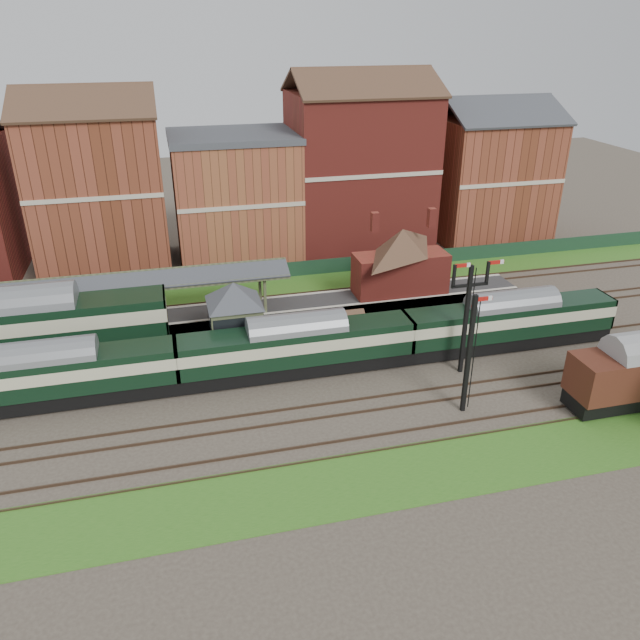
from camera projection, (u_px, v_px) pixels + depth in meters
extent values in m
plane|color=#473D33|center=(287.00, 375.00, 43.62)|extent=(160.00, 160.00, 0.00)
cube|color=#2D6619|center=(252.00, 288.00, 57.57)|extent=(90.00, 4.50, 0.06)
cube|color=#2D6619|center=(331.00, 487.00, 33.13)|extent=(90.00, 5.00, 0.06)
cube|color=#193823|center=(249.00, 273.00, 59.00)|extent=(90.00, 0.12, 1.50)
cube|color=#2D2D2D|center=(203.00, 318.00, 50.80)|extent=(55.00, 3.40, 1.00)
cube|color=#647251|center=(237.00, 344.00, 45.27)|extent=(3.40, 3.20, 2.40)
cube|color=#464F31|center=(235.00, 316.00, 44.31)|extent=(3.60, 3.40, 2.00)
pyramid|color=#383A3F|center=(234.00, 293.00, 43.53)|extent=(5.40, 5.40, 1.60)
cube|color=brown|center=(343.00, 333.00, 47.08)|extent=(3.00, 2.40, 2.20)
cube|color=#4C3323|center=(345.00, 319.00, 45.88)|extent=(3.20, 1.34, 0.79)
cube|color=#4C3323|center=(341.00, 312.00, 47.01)|extent=(3.20, 1.34, 0.79)
cube|color=maroon|center=(400.00, 273.00, 53.58)|extent=(8.00, 3.00, 3.50)
pyramid|color=#4C3323|center=(402.00, 242.00, 52.34)|extent=(8.10, 8.10, 2.20)
cube|color=maroon|center=(374.00, 238.00, 51.57)|extent=(0.60, 0.60, 1.60)
cube|color=maroon|center=(430.00, 234.00, 52.67)|extent=(0.60, 0.60, 1.60)
cube|color=#464F31|center=(260.00, 281.00, 52.08)|extent=(0.22, 0.22, 3.40)
cube|color=#383A3F|center=(119.00, 282.00, 46.86)|extent=(26.00, 1.99, 0.90)
cube|color=#383A3F|center=(120.00, 273.00, 48.52)|extent=(26.00, 1.99, 0.90)
cube|color=#464F31|center=(118.00, 273.00, 47.53)|extent=(26.00, 0.20, 0.20)
cube|color=black|center=(466.00, 320.00, 42.34)|extent=(0.25, 0.25, 8.00)
cube|color=black|center=(470.00, 285.00, 41.21)|extent=(2.60, 0.18, 0.18)
cube|color=#B2140F|center=(463.00, 265.00, 40.44)|extent=(1.10, 0.08, 0.25)
cube|color=#B2140F|center=(496.00, 262.00, 40.97)|extent=(1.10, 0.08, 0.25)
cube|color=black|center=(469.00, 355.00, 37.98)|extent=(0.25, 0.25, 8.00)
cube|color=#B2140F|center=(484.00, 299.00, 36.48)|extent=(1.10, 0.08, 0.25)
cube|color=brown|center=(99.00, 193.00, 59.29)|extent=(12.00, 10.00, 15.00)
cube|color=brown|center=(236.00, 200.00, 62.82)|extent=(12.00, 10.00, 12.00)
cube|color=maroon|center=(360.00, 173.00, 64.82)|extent=(14.00, 10.00, 16.00)
cube|color=brown|center=(489.00, 179.00, 68.78)|extent=(12.00, 10.00, 13.00)
cube|color=black|center=(50.00, 397.00, 39.92)|extent=(16.23, 2.27, 0.99)
cube|color=black|center=(45.00, 374.00, 39.19)|extent=(16.23, 2.53, 2.34)
cube|color=beige|center=(44.00, 370.00, 39.07)|extent=(16.25, 2.57, 0.81)
cube|color=slate|center=(41.00, 356.00, 38.62)|extent=(16.23, 2.53, 0.54)
cube|color=black|center=(297.00, 366.00, 43.50)|extent=(16.23, 2.27, 0.99)
cube|color=black|center=(297.00, 344.00, 42.78)|extent=(16.23, 2.53, 2.34)
cube|color=beige|center=(297.00, 341.00, 42.65)|extent=(16.25, 2.57, 0.81)
cube|color=slate|center=(297.00, 327.00, 42.21)|extent=(16.23, 2.53, 0.54)
cube|color=black|center=(507.00, 339.00, 47.09)|extent=(16.23, 2.27, 0.99)
cube|color=black|center=(510.00, 319.00, 46.36)|extent=(16.23, 2.53, 2.34)
cube|color=beige|center=(510.00, 316.00, 46.24)|extent=(16.25, 2.57, 0.81)
cube|color=slate|center=(512.00, 303.00, 45.79)|extent=(16.23, 2.53, 0.54)
cube|color=black|center=(23.00, 352.00, 44.96)|extent=(20.68, 2.90, 1.26)
cube|color=black|center=(17.00, 326.00, 44.03)|extent=(20.68, 3.22, 2.99)
cube|color=beige|center=(16.00, 321.00, 43.88)|extent=(20.70, 3.26, 1.03)
cube|color=slate|center=(12.00, 304.00, 43.31)|extent=(20.68, 3.22, 0.69)
cube|color=black|center=(617.00, 397.00, 39.84)|extent=(6.54, 2.41, 0.98)
cube|color=#4F2616|center=(623.00, 373.00, 39.06)|extent=(6.54, 2.83, 2.61)
cube|color=gray|center=(628.00, 353.00, 38.43)|extent=(6.54, 2.83, 0.48)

